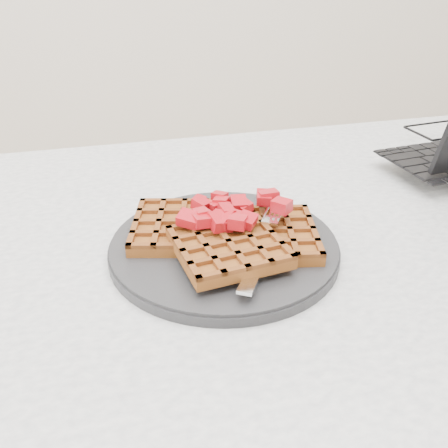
% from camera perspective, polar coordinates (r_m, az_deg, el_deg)
% --- Properties ---
extents(table, '(1.20, 0.80, 0.75)m').
position_cam_1_polar(table, '(0.72, 7.09, -9.19)').
color(table, silver).
rests_on(table, ground).
extents(plate, '(0.28, 0.28, 0.02)m').
position_cam_1_polar(plate, '(0.61, 0.00, -2.62)').
color(plate, '#232326').
rests_on(plate, table).
extents(waffles, '(0.24, 0.21, 0.03)m').
position_cam_1_polar(waffles, '(0.60, 0.11, -1.24)').
color(waffles, brown).
rests_on(waffles, plate).
extents(strawberry_pile, '(0.15, 0.15, 0.02)m').
position_cam_1_polar(strawberry_pile, '(0.59, 0.00, 1.19)').
color(strawberry_pile, '#94030F').
rests_on(strawberry_pile, waffles).
extents(fork, '(0.11, 0.17, 0.02)m').
position_cam_1_polar(fork, '(0.58, 4.63, -2.71)').
color(fork, silver).
rests_on(fork, plate).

